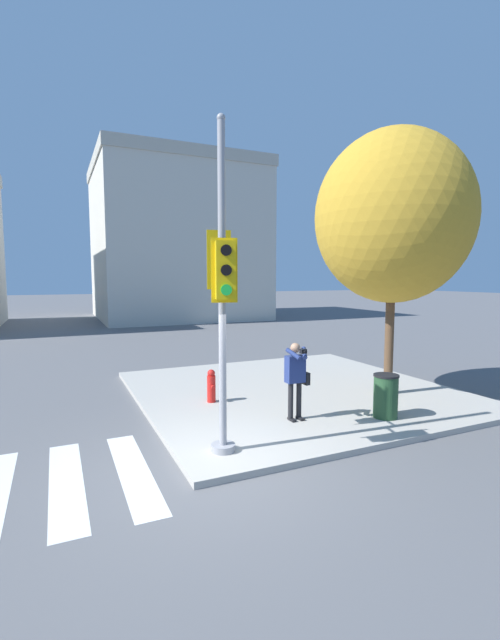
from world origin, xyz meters
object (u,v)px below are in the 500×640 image
person_photographer (296,374)px  trash_bin (386,396)px  fire_hydrant (211,386)px  street_tree (393,218)px  traffic_signal_pole (222,286)px

person_photographer → trash_bin: person_photographer is taller
fire_hydrant → person_photographer: bearing=-58.5°
fire_hydrant → trash_bin: size_ratio=0.85×
person_photographer → street_tree: size_ratio=0.25×
traffic_signal_pole → street_tree: (5.19, 1.66, 1.63)m
traffic_signal_pole → street_tree: street_tree is taller
person_photographer → trash_bin: bearing=-20.5°
fire_hydrant → trash_bin: bearing=-41.1°
traffic_signal_pole → fire_hydrant: bearing=74.4°
person_photographer → trash_bin: size_ratio=1.75×
fire_hydrant → traffic_signal_pole: bearing=-105.6°
traffic_signal_pole → street_tree: bearing=17.8°
traffic_signal_pole → person_photographer: (1.99, 0.91, -1.87)m
person_photographer → traffic_signal_pole: bearing=-155.5°
traffic_signal_pole → trash_bin: (3.81, 0.23, -2.38)m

